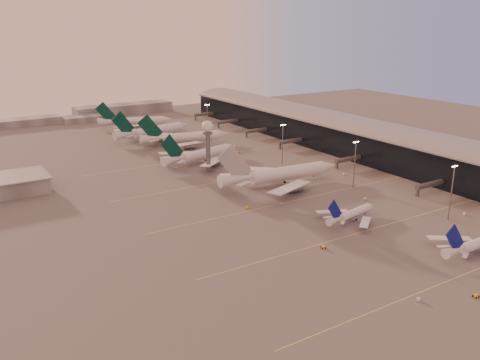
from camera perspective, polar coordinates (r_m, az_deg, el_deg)
ground at (r=197.43m, az=12.21°, el=-7.69°), size 700.00×700.00×0.00m
taxiway_markings at (r=254.54m, az=8.38°, el=-1.68°), size 180.00×185.25×0.02m
terminal at (r=341.21m, az=12.63°, el=4.81°), size 57.00×362.00×23.04m
radar_tower at (r=286.21m, az=-3.64°, el=4.96°), size 6.40×6.40×31.10m
mast_a at (r=234.71m, az=22.69°, el=-1.01°), size 3.60×0.56×25.00m
mast_b at (r=266.21m, az=12.77°, el=2.01°), size 3.60×0.56×25.00m
mast_c at (r=303.32m, az=4.81°, el=4.25°), size 3.60×0.56×25.00m
mast_d at (r=376.67m, az=-3.70°, el=6.85°), size 3.60×0.56×25.00m
distant_horizon at (r=476.13m, az=-15.85°, el=7.24°), size 165.00×37.50×9.00m
narrowbody_near at (r=208.81m, az=25.10°, el=-6.69°), size 38.32×30.63×14.98m
narrowbody_mid at (r=224.14m, az=12.45°, el=-3.88°), size 33.20×26.26×13.08m
widebody_white at (r=267.02m, az=4.60°, el=0.34°), size 71.63×57.21×25.19m
greentail_a at (r=310.08m, az=-4.30°, el=2.66°), size 58.21×46.48×21.48m
greentail_b at (r=355.55m, az=-6.13°, el=4.57°), size 63.42×50.74×23.26m
greentail_c at (r=379.13m, az=-9.73°, el=5.23°), size 64.41×51.47×23.72m
greentail_d at (r=423.08m, az=-11.67°, el=6.33°), size 58.24×46.35×21.77m
gsv_truck_a at (r=169.74m, az=19.41°, el=-12.32°), size 5.07×4.75×2.07m
gsv_tug_near at (r=178.17m, az=24.96°, el=-11.73°), size 2.18×3.60×1.03m
gsv_catering_a at (r=246.63m, az=23.92°, el=-3.14°), size 5.84×3.71×4.43m
gsv_tug_mid at (r=196.56m, az=9.33°, el=-7.46°), size 4.14×3.11×1.05m
gsv_truck_b at (r=252.27m, az=13.96°, el=-1.95°), size 5.58×3.58×2.12m
gsv_truck_c at (r=233.51m, az=0.83°, el=-2.94°), size 6.29×5.25×2.47m
gsv_catering_b at (r=290.54m, az=11.65°, el=0.93°), size 4.86×2.94×3.72m
gsv_tug_far at (r=283.49m, az=1.36°, el=0.60°), size 3.94×3.92×0.99m
gsv_truck_d at (r=298.10m, az=-7.23°, el=1.42°), size 2.76×5.53×2.13m
gsv_tug_hangar at (r=332.45m, az=-0.26°, el=3.13°), size 4.15×3.49×1.02m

